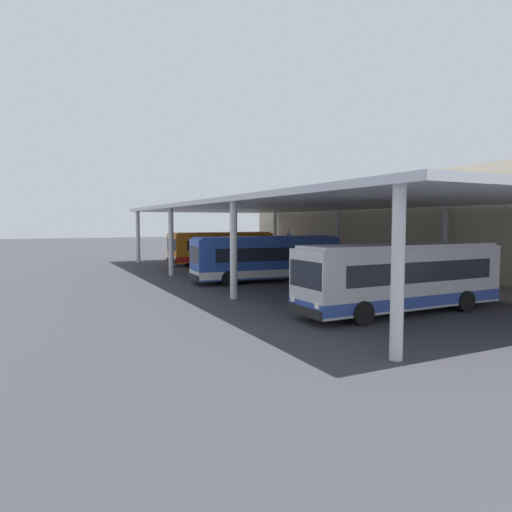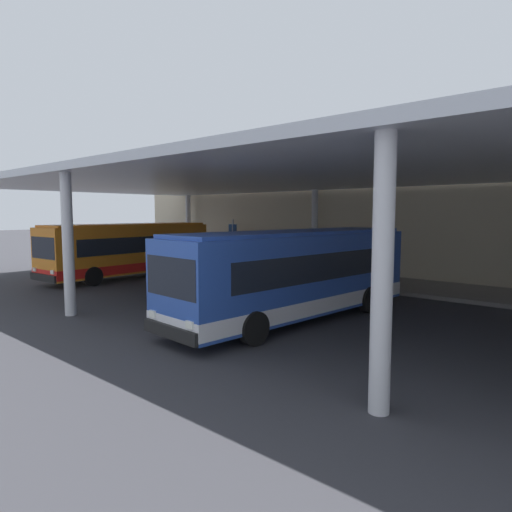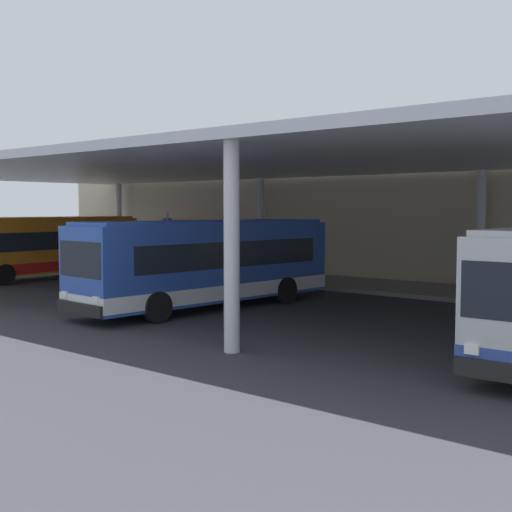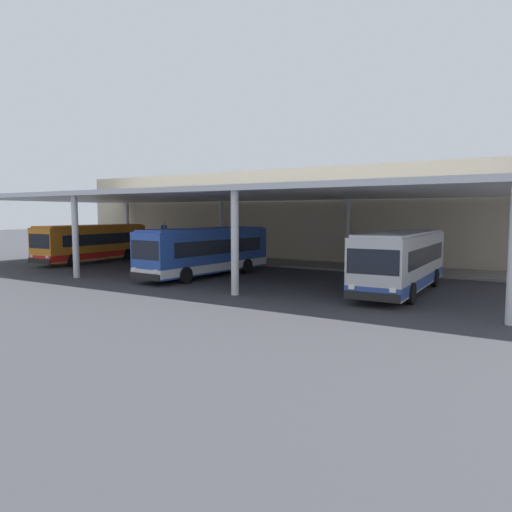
# 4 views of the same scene
# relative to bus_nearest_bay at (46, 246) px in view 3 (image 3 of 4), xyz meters

# --- Properties ---
(ground_plane) EXTENTS (200.00, 200.00, 0.00)m
(ground_plane) POSITION_rel_bus_nearest_bay_xyz_m (13.28, -4.65, -1.66)
(ground_plane) COLOR #333338
(platform_kerb) EXTENTS (42.00, 4.50, 0.18)m
(platform_kerb) POSITION_rel_bus_nearest_bay_xyz_m (13.28, 7.10, -1.57)
(platform_kerb) COLOR gray
(platform_kerb) RESTS_ON ground
(station_building_facade) EXTENTS (48.00, 1.60, 8.00)m
(station_building_facade) POSITION_rel_bus_nearest_bay_xyz_m (13.28, 10.35, 2.35)
(station_building_facade) COLOR #C1B293
(station_building_facade) RESTS_ON ground
(canopy_shelter) EXTENTS (40.00, 17.00, 5.55)m
(canopy_shelter) POSITION_rel_bus_nearest_bay_xyz_m (13.28, 0.85, 3.66)
(canopy_shelter) COLOR silver
(canopy_shelter) RESTS_ON ground
(bus_nearest_bay) EXTENTS (3.17, 10.66, 3.17)m
(bus_nearest_bay) POSITION_rel_bus_nearest_bay_xyz_m (0.00, 0.00, 0.00)
(bus_nearest_bay) COLOR orange
(bus_nearest_bay) RESTS_ON ground
(bus_second_bay) EXTENTS (3.25, 10.68, 3.17)m
(bus_second_bay) POSITION_rel_bus_nearest_bay_xyz_m (13.80, -2.19, 0.00)
(bus_second_bay) COLOR #284CA8
(bus_second_bay) RESTS_ON ground
(trash_bin) EXTENTS (0.52, 0.52, 0.98)m
(trash_bin) POSITION_rel_bus_nearest_bay_xyz_m (20.83, 6.93, -0.98)
(trash_bin) COLOR #33383D
(trash_bin) RESTS_ON platform_kerb
(banner_sign) EXTENTS (0.70, 0.12, 3.20)m
(banner_sign) POSITION_rel_bus_nearest_bay_xyz_m (2.37, 6.29, 0.32)
(banner_sign) COLOR #B2B2B7
(banner_sign) RESTS_ON platform_kerb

